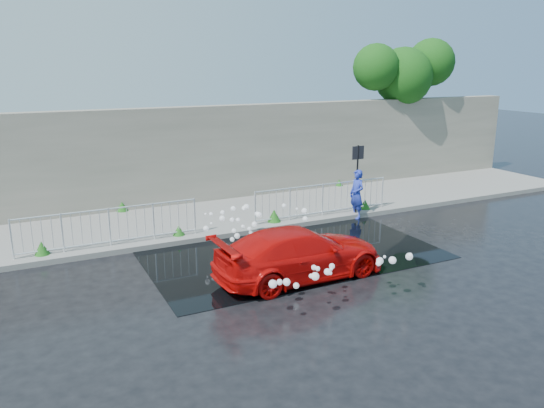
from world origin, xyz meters
The scene contains 13 objects.
ground centered at (0.00, 0.00, 0.00)m, with size 90.00×90.00×0.00m, color black.
pavement centered at (0.00, 5.00, 0.07)m, with size 30.00×4.00×0.15m, color gray.
curb centered at (0.00, 3.00, 0.08)m, with size 30.00×0.25×0.16m, color gray.
retaining_wall centered at (0.00, 7.20, 1.90)m, with size 30.00×0.60×3.50m, color #6B685A.
puddle centered at (0.50, 1.00, 0.01)m, with size 8.00×5.00×0.01m, color black.
sign_post centered at (4.20, 3.10, 1.72)m, with size 0.45×0.06×2.50m.
tree centered at (9.58, 7.42, 4.82)m, with size 5.04×2.54×6.25m.
railing_left centered at (-4.00, 3.35, 0.74)m, with size 5.05×0.05×1.10m.
railing_right centered at (3.00, 3.35, 0.74)m, with size 5.05×0.05×1.10m.
weeds centered at (-0.24, 4.39, 0.33)m, with size 12.17×3.93×0.41m.
water_spray centered at (-0.18, 0.06, 0.77)m, with size 3.54×5.69×0.97m.
red_car centered at (-0.15, -0.73, 0.63)m, with size 1.77×4.36×1.26m, color #BF0907.
person centered at (4.15, 3.00, 0.84)m, with size 0.61×0.40×1.68m, color #2131A6.
Camera 1 is at (-6.17, -11.45, 5.14)m, focal length 35.00 mm.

